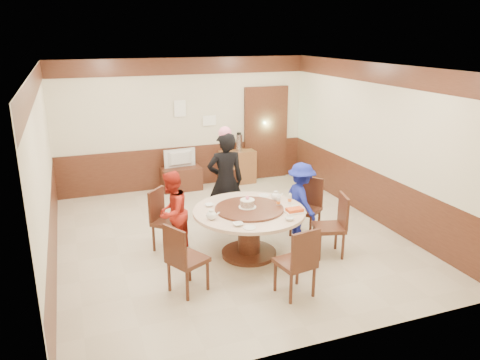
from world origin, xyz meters
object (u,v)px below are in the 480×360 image
object	(u,v)px
person_standing	(226,181)
birthday_cake	(247,203)
television	(181,159)
thermos	(239,143)
side_cabinet	(237,167)
banquet_table	(249,223)
tv_stand	(182,179)
person_blue	(301,200)
person_red	(172,212)
shrimp_platter	(295,211)

from	to	relation	value
person_standing	birthday_cake	world-z (taller)	person_standing
television	thermos	distance (m)	1.37
person_standing	thermos	bearing A→B (deg)	-109.32
birthday_cake	side_cabinet	size ratio (longest dim) A/B	0.33
banquet_table	television	bearing A→B (deg)	93.85
television	side_cabinet	bearing A→B (deg)	176.04
tv_stand	thermos	bearing A→B (deg)	1.27
person_blue	thermos	world-z (taller)	person_blue
banquet_table	person_blue	world-z (taller)	person_blue
person_red	person_standing	bearing A→B (deg)	156.85
birthday_cake	television	distance (m)	3.44
person_red	side_cabinet	world-z (taller)	person_red
person_blue	shrimp_platter	size ratio (longest dim) A/B	4.23
person_standing	television	world-z (taller)	person_standing
banquet_table	tv_stand	size ratio (longest dim) A/B	2.00
person_standing	shrimp_platter	world-z (taller)	person_standing
thermos	television	bearing A→B (deg)	-178.73
banquet_table	thermos	distance (m)	3.68
banquet_table	tv_stand	distance (m)	3.48
person_blue	thermos	distance (m)	3.11
television	side_cabinet	distance (m)	1.34
shrimp_platter	side_cabinet	xyz separation A→B (m)	(0.48, 3.82, -0.40)
banquet_table	thermos	world-z (taller)	thermos
banquet_table	person_blue	bearing A→B (deg)	20.02
television	thermos	size ratio (longest dim) A/B	1.84
birthday_cake	side_cabinet	distance (m)	3.65
banquet_table	thermos	size ratio (longest dim) A/B	4.47
person_standing	person_red	distance (m)	1.24
birthday_cake	television	bearing A→B (deg)	93.59
side_cabinet	tv_stand	bearing A→B (deg)	-178.68
banquet_table	birthday_cake	xyz separation A→B (m)	(-0.02, 0.03, 0.31)
person_red	shrimp_platter	world-z (taller)	person_red
banquet_table	person_red	size ratio (longest dim) A/B	1.30
person_red	shrimp_platter	xyz separation A→B (m)	(1.66, -0.87, 0.13)
person_blue	television	size ratio (longest dim) A/B	1.82
tv_stand	thermos	distance (m)	1.52
side_cabinet	person_blue	bearing A→B (deg)	-89.75
shrimp_platter	side_cabinet	distance (m)	3.87
person_red	thermos	distance (m)	3.69
banquet_table	television	size ratio (longest dim) A/B	2.43
side_cabinet	thermos	size ratio (longest dim) A/B	2.11
tv_stand	person_standing	bearing A→B (deg)	-84.24
birthday_cake	side_cabinet	bearing A→B (deg)	72.52
person_red	shrimp_platter	size ratio (longest dim) A/B	4.35
person_standing	person_red	size ratio (longest dim) A/B	1.32
person_red	birthday_cake	bearing A→B (deg)	102.51
person_blue	tv_stand	size ratio (longest dim) A/B	1.49
birthday_cake	shrimp_platter	xyz separation A→B (m)	(0.61, -0.37, -0.07)
television	person_blue	bearing A→B (deg)	107.98
person_standing	banquet_table	bearing A→B (deg)	95.82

